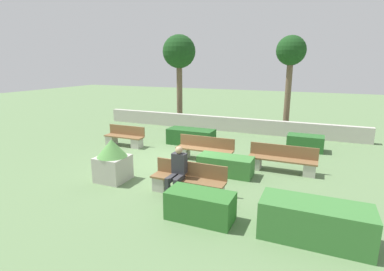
# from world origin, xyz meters

# --- Properties ---
(ground_plane) EXTENTS (60.00, 60.00, 0.00)m
(ground_plane) POSITION_xyz_m (0.00, 0.00, 0.00)
(ground_plane) COLOR #607F51
(perimeter_wall) EXTENTS (13.69, 0.30, 0.72)m
(perimeter_wall) POSITION_xyz_m (0.00, 5.58, 0.36)
(perimeter_wall) COLOR #B7B2A8
(perimeter_wall) RESTS_ON ground_plane
(bench_front) EXTENTS (2.05, 0.49, 0.84)m
(bench_front) POSITION_xyz_m (1.53, -2.25, 0.33)
(bench_front) COLOR brown
(bench_front) RESTS_ON ground_plane
(bench_left_side) EXTENTS (2.15, 0.48, 0.84)m
(bench_left_side) POSITION_xyz_m (3.62, 0.51, 0.33)
(bench_left_side) COLOR brown
(bench_left_side) RESTS_ON ground_plane
(bench_right_side) EXTENTS (1.76, 0.48, 0.84)m
(bench_right_side) POSITION_xyz_m (-2.90, 1.07, 0.32)
(bench_right_side) COLOR brown
(bench_right_side) RESTS_ON ground_plane
(bench_back) EXTENTS (2.09, 0.48, 0.84)m
(bench_back) POSITION_xyz_m (0.91, 0.61, 0.33)
(bench_back) COLOR brown
(bench_back) RESTS_ON ground_plane
(person_seated_man) EXTENTS (0.38, 0.63, 1.30)m
(person_seated_man) POSITION_xyz_m (1.29, -2.39, 0.71)
(person_seated_man) COLOR #333338
(person_seated_man) RESTS_ON ground_plane
(hedge_block_near_left) EXTENTS (1.49, 0.71, 0.65)m
(hedge_block_near_left) POSITION_xyz_m (2.33, -3.37, 0.32)
(hedge_block_near_left) COLOR #33702D
(hedge_block_near_left) RESTS_ON ground_plane
(hedge_block_near_right) EXTENTS (1.39, 0.75, 0.62)m
(hedge_block_near_right) POSITION_xyz_m (4.17, 3.39, 0.31)
(hedge_block_near_right) COLOR #286028
(hedge_block_near_right) RESTS_ON ground_plane
(hedge_block_mid_left) EXTENTS (1.70, 0.71, 0.59)m
(hedge_block_mid_left) POSITION_xyz_m (2.02, -0.45, 0.30)
(hedge_block_mid_left) COLOR #3D7A38
(hedge_block_mid_left) RESTS_ON ground_plane
(hedge_block_mid_right) EXTENTS (2.00, 0.85, 0.67)m
(hedge_block_mid_right) POSITION_xyz_m (-0.41, 2.41, 0.34)
(hedge_block_mid_right) COLOR #235623
(hedge_block_mid_right) RESTS_ON ground_plane
(hedge_block_far_left) EXTENTS (2.09, 0.87, 0.78)m
(hedge_block_far_left) POSITION_xyz_m (4.70, -3.22, 0.39)
(hedge_block_far_left) COLOR #3D7A38
(hedge_block_far_left) RESTS_ON ground_plane
(planter_corner_left) EXTENTS (0.89, 0.89, 1.27)m
(planter_corner_left) POSITION_xyz_m (-0.91, -2.26, 0.64)
(planter_corner_left) COLOR #B7B2A8
(planter_corner_left) RESTS_ON ground_plane
(tree_leftmost) EXTENTS (1.87, 1.87, 5.00)m
(tree_leftmost) POSITION_xyz_m (-3.04, 6.77, 3.94)
(tree_leftmost) COLOR brown
(tree_leftmost) RESTS_ON ground_plane
(tree_center_left) EXTENTS (1.43, 1.43, 4.74)m
(tree_center_left) POSITION_xyz_m (3.03, 6.66, 3.81)
(tree_center_left) COLOR brown
(tree_center_left) RESTS_ON ground_plane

